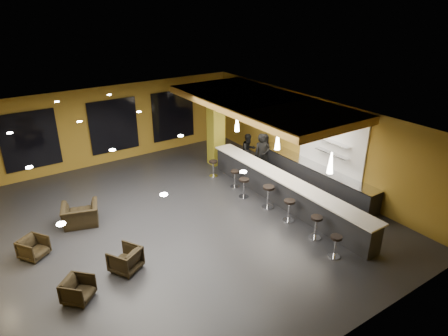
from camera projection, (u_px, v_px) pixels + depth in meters
floor at (184, 222)px, 13.79m from camera, size 12.00×13.00×0.10m
ceiling at (179, 121)px, 12.33m from camera, size 12.00×13.00×0.10m
wall_back at (113, 124)px, 18.03m from camera, size 12.00×0.10×3.50m
wall_front at (336, 286)px, 8.09m from camera, size 12.00×0.10×3.50m
wall_right at (314, 139)px, 16.15m from camera, size 0.10×13.00×3.50m
wood_soffit at (260, 102)px, 15.21m from camera, size 3.60×8.00×0.28m
window_left at (30, 141)px, 16.18m from camera, size 2.20×0.06×2.40m
window_center at (114, 126)px, 17.97m from camera, size 2.20×0.06×2.40m
window_right at (173, 115)px, 19.50m from camera, size 2.20×0.06×2.40m
tile_backsplash at (332, 141)px, 15.25m from camera, size 0.06×3.20×2.40m
bar_counter at (284, 191)px, 14.67m from camera, size 0.60×8.00×1.00m
bar_top at (285, 179)px, 14.46m from camera, size 0.78×8.10×0.05m
prep_counter at (313, 176)px, 16.10m from camera, size 0.70×6.00×0.86m
prep_top at (314, 165)px, 15.92m from camera, size 0.72×6.00×0.03m
wall_shelf_lower at (332, 153)px, 15.18m from camera, size 0.30×1.50×0.03m
wall_shelf_upper at (333, 142)px, 15.00m from camera, size 0.30×1.50×0.03m
column at (216, 127)px, 17.66m from camera, size 0.60×0.60×3.50m
pendant_0 at (331, 163)px, 12.41m from camera, size 0.20×0.20×0.70m
pendant_1 at (278, 140)px, 14.30m from camera, size 0.20×0.20×0.70m
pendant_2 at (237, 123)px, 16.20m from camera, size 0.20×0.20×0.70m
staff_a at (262, 155)px, 16.81m from camera, size 0.79×0.68×1.85m
staff_b at (248, 150)px, 17.77m from camera, size 0.75×0.58×1.52m
staff_c at (263, 151)px, 17.62m from camera, size 0.82×0.58×1.59m
armchair_a at (78, 290)px, 10.09m from camera, size 0.97×0.97×0.63m
armchair_b at (125, 259)px, 11.18m from camera, size 1.04×1.05×0.70m
armchair_c at (34, 248)px, 11.74m from camera, size 0.96×0.96×0.64m
armchair_d at (81, 215)px, 13.37m from camera, size 1.40×1.31×0.75m
bar_stool_0 at (336, 244)px, 11.69m from camera, size 0.36×0.36×0.72m
bar_stool_1 at (316, 224)px, 12.58m from camera, size 0.40×0.40×0.78m
bar_stool_2 at (289, 208)px, 13.55m from camera, size 0.40×0.40×0.79m
bar_stool_3 at (268, 194)px, 14.37m from camera, size 0.44×0.44×0.86m
bar_stool_4 at (244, 186)px, 15.13m from camera, size 0.39×0.39×0.77m
bar_stool_5 at (235, 177)px, 15.94m from camera, size 0.36×0.36×0.72m
bar_stool_6 at (213, 166)px, 16.88m from camera, size 0.36×0.36×0.71m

